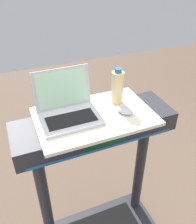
{
  "coord_description": "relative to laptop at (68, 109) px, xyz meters",
  "views": [
    {
      "loc": [
        -0.39,
        -0.31,
        1.87
      ],
      "look_at": [
        0.0,
        0.65,
        1.16
      ],
      "focal_mm": 39.25,
      "sensor_mm": 36.0,
      "label": 1
    }
  ],
  "objects": [
    {
      "name": "desk_board",
      "position": [
        0.13,
        -0.04,
        -0.06
      ],
      "size": [
        0.63,
        0.41,
        0.02
      ],
      "primitive_type": "cube",
      "color": "beige",
      "rests_on": "treadmill_base"
    },
    {
      "name": "laptop",
      "position": [
        0.0,
        0.0,
        0.0
      ],
      "size": [
        0.31,
        0.26,
        0.23
      ],
      "rotation": [
        0.0,
        0.0,
        -0.02
      ],
      "color": "#B7B7BC",
      "rests_on": "desk_board"
    },
    {
      "name": "water_bottle",
      "position": [
        0.3,
        0.03,
        0.05
      ],
      "size": [
        0.07,
        0.07,
        0.21
      ],
      "color": "beige",
      "rests_on": "desk_board"
    },
    {
      "name": "computer_mouse",
      "position": [
        0.29,
        -0.09,
        -0.03
      ],
      "size": [
        0.1,
        0.12,
        0.03
      ],
      "primitive_type": "ellipsoid",
      "rotation": [
        0.0,
        0.0,
        0.44
      ],
      "color": "#B2B2B7",
      "rests_on": "desk_board"
    }
  ]
}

